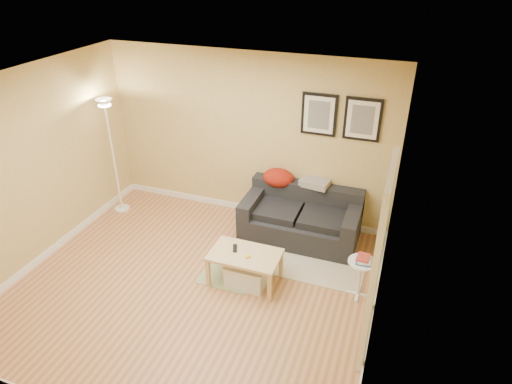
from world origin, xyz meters
TOP-DOWN VIEW (x-y plane):
  - floor at (0.00, 0.00)m, footprint 4.50×4.50m
  - ceiling at (0.00, 0.00)m, footprint 4.50×4.50m
  - wall_back at (0.00, 2.00)m, footprint 4.50×0.00m
  - wall_front at (0.00, -2.00)m, footprint 4.50×0.00m
  - wall_left at (-2.25, 0.00)m, footprint 0.00×4.00m
  - wall_right at (2.25, 0.00)m, footprint 0.00×4.00m
  - baseboard_back at (0.00, 1.99)m, footprint 4.50×0.02m
  - baseboard_left at (-2.24, 0.00)m, footprint 0.02×4.00m
  - baseboard_right at (2.24, 0.00)m, footprint 0.02×4.00m
  - sofa at (1.01, 1.53)m, footprint 1.70×0.90m
  - red_throw at (0.55, 1.86)m, footprint 0.48×0.36m
  - plaid_throw at (1.11, 1.87)m, footprint 0.45×0.32m
  - framed_print_left at (1.08, 1.98)m, footprint 0.50×0.04m
  - framed_print_right at (1.68, 1.98)m, footprint 0.50×0.04m
  - area_rug at (1.42, 0.96)m, footprint 1.25×0.85m
  - green_runner at (0.33, 0.30)m, footprint 0.70×0.50m
  - coffee_table at (0.59, 0.31)m, footprint 0.95×0.64m
  - remote_control at (0.44, 0.36)m, footprint 0.11×0.17m
  - tape_roll at (0.65, 0.26)m, footprint 0.07×0.07m
  - storage_bin at (0.63, 0.27)m, footprint 0.51×0.37m
  - side_table at (2.02, 0.55)m, footprint 0.34×0.34m
  - book_stack at (2.03, 0.56)m, footprint 0.23×0.26m
  - floor_lamp at (-2.00, 1.31)m, footprint 0.25×0.25m
  - doorway at (2.20, -0.15)m, footprint 0.12×1.01m

SIDE VIEW (x-z plane):
  - floor at x=0.00m, z-range 0.00..0.00m
  - area_rug at x=1.42m, z-range 0.00..0.01m
  - green_runner at x=0.33m, z-range 0.00..0.01m
  - baseboard_back at x=0.00m, z-range 0.00..0.10m
  - baseboard_left at x=-2.24m, z-range 0.00..0.10m
  - baseboard_right at x=2.24m, z-range 0.00..0.10m
  - storage_bin at x=0.63m, z-range 0.00..0.32m
  - coffee_table at x=0.59m, z-range 0.00..0.45m
  - side_table at x=2.02m, z-range 0.00..0.52m
  - sofa at x=1.01m, z-range 0.00..0.75m
  - remote_control at x=0.44m, z-range 0.45..0.47m
  - tape_roll at x=0.65m, z-range 0.45..0.48m
  - book_stack at x=2.03m, z-range 0.52..0.59m
  - red_throw at x=0.55m, z-range 0.63..0.91m
  - plaid_throw at x=1.11m, z-range 0.73..0.83m
  - floor_lamp at x=-2.00m, z-range -0.05..1.85m
  - doorway at x=2.20m, z-range -0.04..2.09m
  - wall_back at x=0.00m, z-range -0.95..3.55m
  - wall_front at x=0.00m, z-range -0.95..3.55m
  - wall_left at x=-2.25m, z-range -0.70..3.30m
  - wall_right at x=2.25m, z-range -0.70..3.30m
  - framed_print_left at x=1.08m, z-range 1.50..2.10m
  - framed_print_right at x=1.68m, z-range 1.50..2.10m
  - ceiling at x=0.00m, z-range 2.60..2.60m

